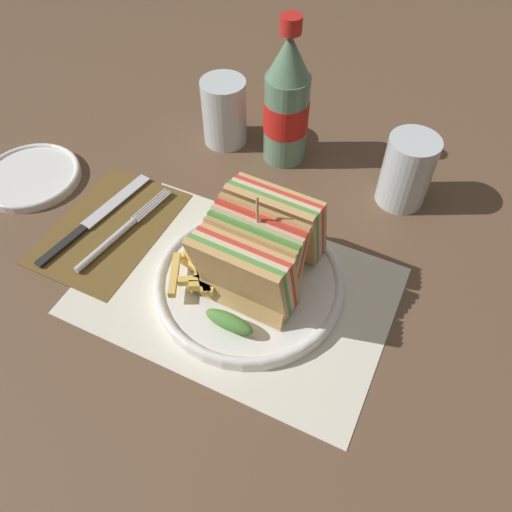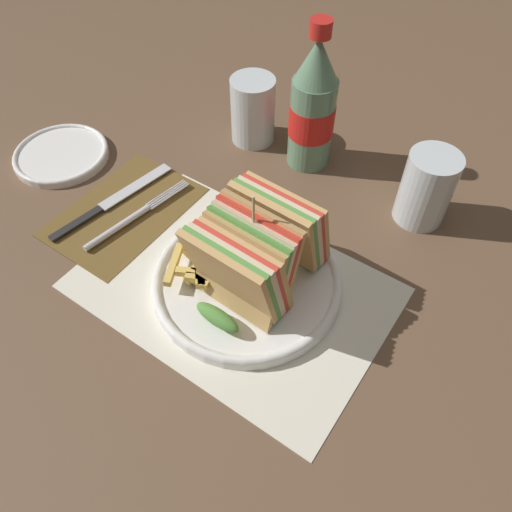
{
  "view_description": "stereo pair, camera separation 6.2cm",
  "coord_description": "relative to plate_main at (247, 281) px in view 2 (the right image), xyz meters",
  "views": [
    {
      "loc": [
        0.19,
        -0.34,
        0.52
      ],
      "look_at": [
        0.02,
        0.01,
        0.04
      ],
      "focal_mm": 35.0,
      "sensor_mm": 36.0,
      "label": 1
    },
    {
      "loc": [
        0.25,
        -0.31,
        0.52
      ],
      "look_at": [
        0.02,
        0.01,
        0.04
      ],
      "focal_mm": 35.0,
      "sensor_mm": 36.0,
      "label": 2
    }
  ],
  "objects": [
    {
      "name": "ground_plane",
      "position": [
        -0.02,
        0.01,
        -0.01
      ],
      "size": [
        4.0,
        4.0,
        0.0
      ],
      "primitive_type": "plane",
      "color": "brown"
    },
    {
      "name": "placemat",
      "position": [
        -0.01,
        -0.01,
        -0.01
      ],
      "size": [
        0.39,
        0.26,
        0.0
      ],
      "color": "silver",
      "rests_on": "ground_plane"
    },
    {
      "name": "plate_main",
      "position": [
        0.0,
        0.0,
        0.0
      ],
      "size": [
        0.24,
        0.24,
        0.02
      ],
      "color": "white",
      "rests_on": "ground_plane"
    },
    {
      "name": "club_sandwich",
      "position": [
        0.01,
        0.0,
        0.06
      ],
      "size": [
        0.12,
        0.18,
        0.15
      ],
      "color": "tan",
      "rests_on": "plate_main"
    },
    {
      "name": "fries_pile",
      "position": [
        -0.05,
        -0.03,
        0.02
      ],
      "size": [
        0.11,
        0.1,
        0.02
      ],
      "color": "#E0B756",
      "rests_on": "plate_main"
    },
    {
      "name": "ketchup_blob",
      "position": [
        -0.05,
        0.0,
        0.02
      ],
      "size": [
        0.05,
        0.04,
        0.02
      ],
      "color": "maroon",
      "rests_on": "plate_main"
    },
    {
      "name": "napkin",
      "position": [
        -0.22,
        0.01,
        -0.01
      ],
      "size": [
        0.15,
        0.21,
        0.0
      ],
      "color": "brown",
      "rests_on": "ground_plane"
    },
    {
      "name": "fork",
      "position": [
        -0.2,
        -0.01,
        -0.0
      ],
      "size": [
        0.04,
        0.18,
        0.01
      ],
      "rotation": [
        0.0,
        0.0,
        -0.16
      ],
      "color": "silver",
      "rests_on": "napkin"
    },
    {
      "name": "knife",
      "position": [
        -0.25,
        0.01,
        -0.0
      ],
      "size": [
        0.05,
        0.21,
        0.0
      ],
      "rotation": [
        0.0,
        0.0,
        -0.16
      ],
      "color": "black",
      "rests_on": "napkin"
    },
    {
      "name": "coke_bottle_near",
      "position": [
        -0.06,
        0.26,
        0.09
      ],
      "size": [
        0.07,
        0.07,
        0.23
      ],
      "color": "slate",
      "rests_on": "ground_plane"
    },
    {
      "name": "glass_near",
      "position": [
        0.13,
        0.24,
        0.04
      ],
      "size": [
        0.07,
        0.07,
        0.11
      ],
      "color": "silver",
      "rests_on": "ground_plane"
    },
    {
      "name": "glass_far",
      "position": [
        -0.17,
        0.26,
        0.04
      ],
      "size": [
        0.07,
        0.07,
        0.11
      ],
      "color": "silver",
      "rests_on": "ground_plane"
    },
    {
      "name": "side_saucer",
      "position": [
        -0.39,
        0.04,
        -0.0
      ],
      "size": [
        0.15,
        0.15,
        0.01
      ],
      "color": "white",
      "rests_on": "ground_plane"
    }
  ]
}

